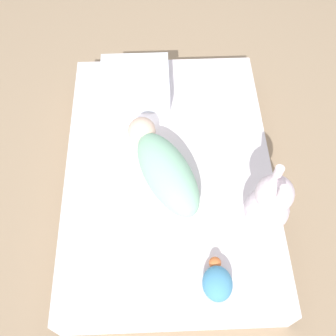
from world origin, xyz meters
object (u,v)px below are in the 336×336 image
at_px(swaddled_baby, 164,167).
at_px(turtle_plush, 217,282).
at_px(bunny_plush, 269,204).
at_px(pillow, 135,83).

bearing_deg(swaddled_baby, turtle_plush, 175.64).
xyz_separation_m(bunny_plush, turtle_plush, (-0.26, 0.21, -0.09)).
bearing_deg(swaddled_baby, bunny_plush, -143.28).
relative_size(swaddled_baby, bunny_plush, 1.57).
xyz_separation_m(swaddled_baby, bunny_plush, (-0.21, -0.39, 0.06)).
bearing_deg(swaddled_baby, pillow, -11.10).
distance_m(bunny_plush, turtle_plush, 0.35).
bearing_deg(turtle_plush, swaddled_baby, 20.69).
bearing_deg(pillow, turtle_plush, -162.71).
relative_size(pillow, turtle_plush, 1.97).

